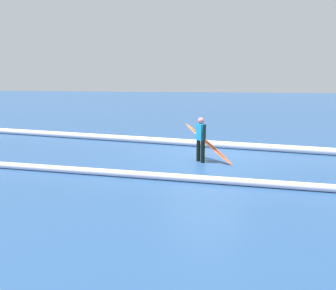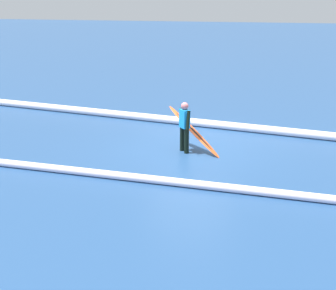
% 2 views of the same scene
% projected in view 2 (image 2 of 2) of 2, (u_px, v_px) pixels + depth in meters
% --- Properties ---
extents(ground_plane, '(189.17, 189.17, 0.00)m').
position_uv_depth(ground_plane, '(190.00, 147.00, 14.13)').
color(ground_plane, navy).
extents(surfer, '(0.39, 0.49, 1.51)m').
position_uv_depth(surfer, '(185.00, 124.00, 13.45)').
color(surfer, black).
rests_on(surfer, ground_plane).
extents(surfboard, '(1.94, 1.14, 1.24)m').
position_uv_depth(surfboard, '(193.00, 131.00, 13.65)').
color(surfboard, '#E55926').
rests_on(surfboard, ground_plane).
extents(wave_crest_foreground, '(22.96, 2.07, 0.28)m').
position_uv_depth(wave_crest_foreground, '(143.00, 117.00, 17.29)').
color(wave_crest_foreground, white).
rests_on(wave_crest_foreground, ground_plane).
extents(wave_crest_midground, '(23.16, 0.92, 0.20)m').
position_uv_depth(wave_crest_midground, '(186.00, 183.00, 11.05)').
color(wave_crest_midground, white).
rests_on(wave_crest_midground, ground_plane).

